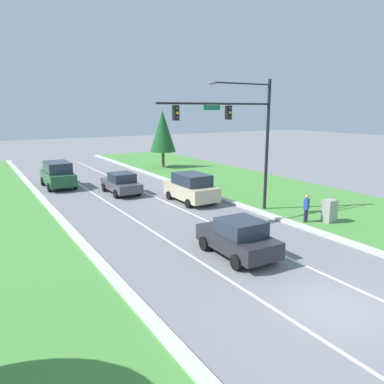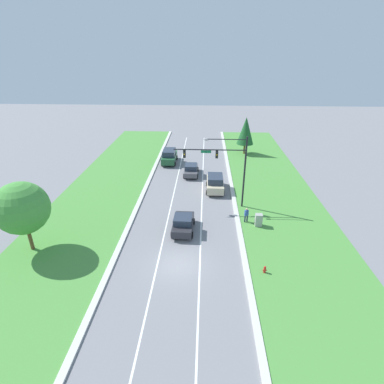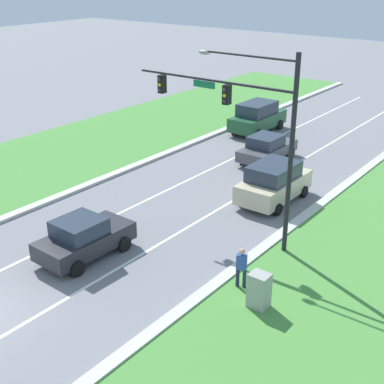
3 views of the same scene
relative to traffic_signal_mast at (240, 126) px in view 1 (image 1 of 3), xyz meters
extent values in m
plane|color=slate|center=(-4.24, -10.68, -5.50)|extent=(160.00, 160.00, 0.00)
cube|color=beige|center=(-9.89, -10.68, -5.43)|extent=(0.50, 90.00, 0.15)
cube|color=white|center=(-6.04, -10.68, -5.50)|extent=(0.14, 81.00, 0.01)
cube|color=white|center=(-2.44, -10.68, -5.50)|extent=(0.14, 81.00, 0.01)
cylinder|color=black|center=(2.19, 0.01, -1.36)|extent=(0.20, 0.20, 8.29)
cylinder|color=black|center=(-1.69, 0.01, 1.29)|extent=(7.75, 0.12, 0.12)
cube|color=#147042|center=(-2.08, 0.01, 1.07)|extent=(1.10, 0.04, 0.28)
cylinder|color=black|center=(0.05, 0.01, 2.45)|extent=(4.26, 0.09, 0.09)
ellipsoid|color=gray|center=(-2.08, 0.01, 2.40)|extent=(0.56, 0.28, 0.20)
cube|color=black|center=(-0.92, 0.01, 0.79)|extent=(0.28, 0.32, 0.80)
sphere|color=#2D2D2D|center=(-0.92, -0.16, 1.02)|extent=(0.16, 0.16, 0.16)
sphere|color=yellow|center=(-0.92, -0.16, 0.79)|extent=(0.16, 0.16, 0.16)
sphere|color=#2D2D2D|center=(-0.92, -0.16, 0.56)|extent=(0.16, 0.16, 0.16)
cube|color=black|center=(-4.40, 0.01, 0.79)|extent=(0.28, 0.32, 0.80)
sphere|color=#2D2D2D|center=(-4.40, -0.16, 1.02)|extent=(0.16, 0.16, 0.16)
sphere|color=yellow|center=(-4.40, -0.16, 0.79)|extent=(0.16, 0.16, 0.16)
sphere|color=#2D2D2D|center=(-4.40, -0.16, 0.56)|extent=(0.16, 0.16, 0.16)
cube|color=#28282D|center=(-4.22, -5.31, -4.80)|extent=(2.04, 4.15, 0.74)
cube|color=#283342|center=(-4.23, -5.56, -4.09)|extent=(1.79, 1.89, 0.67)
cylinder|color=black|center=(-3.24, -4.07, -5.17)|extent=(0.26, 0.66, 0.66)
cylinder|color=black|center=(-5.13, -4.02, -5.17)|extent=(0.26, 0.66, 0.66)
cylinder|color=black|center=(-3.31, -6.61, -5.17)|extent=(0.26, 0.66, 0.66)
cylinder|color=black|center=(-5.20, -6.56, -5.17)|extent=(0.26, 0.66, 0.66)
cube|color=#235633|center=(-7.86, 14.55, -4.67)|extent=(2.09, 4.91, 0.96)
cube|color=#283342|center=(-7.86, 14.42, -3.76)|extent=(1.87, 2.95, 0.86)
cylinder|color=black|center=(-6.84, 16.06, -5.15)|extent=(0.24, 0.71, 0.71)
cylinder|color=black|center=(-8.86, 16.07, -5.15)|extent=(0.24, 0.71, 0.71)
cylinder|color=black|center=(-6.86, 13.02, -5.15)|extent=(0.24, 0.71, 0.71)
cylinder|color=black|center=(-8.88, 13.03, -5.15)|extent=(0.24, 0.71, 0.71)
cube|color=beige|center=(-0.82, 4.41, -4.72)|extent=(2.11, 4.51, 0.96)
cube|color=#283342|center=(-0.82, 4.29, -3.85)|extent=(1.89, 2.71, 0.78)
cylinder|color=black|center=(0.21, 5.80, -5.20)|extent=(0.24, 0.60, 0.60)
cylinder|color=black|center=(-1.84, 5.81, -5.20)|extent=(0.24, 0.60, 0.60)
cylinder|color=black|center=(0.20, 3.01, -5.20)|extent=(0.24, 0.60, 0.60)
cylinder|color=black|center=(-1.85, 3.01, -5.20)|extent=(0.24, 0.60, 0.60)
cube|color=#4C4C51|center=(-4.15, 9.54, -4.84)|extent=(1.87, 4.43, 0.66)
cube|color=#283342|center=(-4.15, 9.27, -4.17)|extent=(1.68, 1.99, 0.67)
cylinder|color=black|center=(-3.23, 10.91, -5.17)|extent=(0.24, 0.67, 0.67)
cylinder|color=black|center=(-5.06, 10.91, -5.17)|extent=(0.24, 0.67, 0.67)
cylinder|color=black|center=(-3.24, 8.16, -5.17)|extent=(0.24, 0.67, 0.67)
cylinder|color=black|center=(-5.07, 8.17, -5.17)|extent=(0.24, 0.67, 0.67)
cube|color=#9E9E99|center=(3.42, -4.16, -4.81)|extent=(0.70, 0.60, 1.39)
cylinder|color=#232842|center=(2.12, -3.52, -5.08)|extent=(0.14, 0.14, 0.84)
cylinder|color=#232842|center=(2.36, -3.43, -5.08)|extent=(0.14, 0.14, 0.84)
cube|color=#2D4C99|center=(2.24, -3.47, -4.36)|extent=(0.43, 0.34, 0.60)
sphere|color=tan|center=(2.24, -3.47, -3.92)|extent=(0.22, 0.22, 0.22)
cylinder|color=brown|center=(4.61, 19.54, -4.58)|extent=(0.32, 0.32, 1.84)
cone|color=#1E5628|center=(4.61, 19.54, -1.39)|extent=(2.84, 2.84, 4.54)
camera|label=1|loc=(-14.21, -17.94, 1.00)|focal=35.00mm
camera|label=2|loc=(-2.19, -30.76, 10.96)|focal=28.00mm
camera|label=3|loc=(11.16, -18.15, 5.73)|focal=50.00mm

